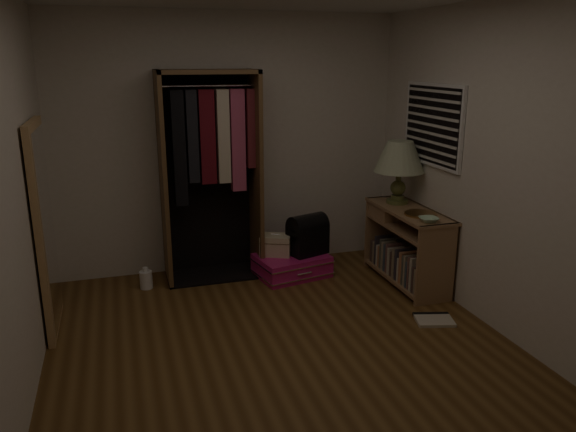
% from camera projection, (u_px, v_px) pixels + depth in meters
% --- Properties ---
extents(ground, '(4.00, 4.00, 0.00)m').
position_uv_depth(ground, '(287.00, 354.00, 4.24)').
color(ground, '#573818').
rests_on(ground, ground).
extents(room_walls, '(3.52, 4.02, 2.60)m').
position_uv_depth(room_walls, '(296.00, 156.00, 3.89)').
color(room_walls, beige).
rests_on(room_walls, ground).
extents(console_bookshelf, '(0.42, 1.12, 0.75)m').
position_uv_depth(console_bookshelf, '(405.00, 244.00, 5.52)').
color(console_bookshelf, '#916946').
rests_on(console_bookshelf, ground).
extents(open_wardrobe, '(0.97, 0.50, 2.05)m').
position_uv_depth(open_wardrobe, '(211.00, 158.00, 5.47)').
color(open_wardrobe, brown).
rests_on(open_wardrobe, ground).
extents(floor_mirror, '(0.06, 0.80, 1.70)m').
position_uv_depth(floor_mirror, '(45.00, 229.00, 4.44)').
color(floor_mirror, tan).
rests_on(floor_mirror, ground).
extents(pink_suitcase, '(0.80, 0.65, 0.22)m').
position_uv_depth(pink_suitcase, '(292.00, 265.00, 5.73)').
color(pink_suitcase, '#C5186A').
rests_on(pink_suitcase, ground).
extents(train_case, '(0.37, 0.32, 0.22)m').
position_uv_depth(train_case, '(276.00, 245.00, 5.69)').
color(train_case, beige).
rests_on(train_case, pink_suitcase).
extents(black_bag, '(0.44, 0.35, 0.41)m').
position_uv_depth(black_bag, '(308.00, 234.00, 5.70)').
color(black_bag, black).
rests_on(black_bag, pink_suitcase).
extents(table_lamp, '(0.53, 0.53, 0.62)m').
position_uv_depth(table_lamp, '(400.00, 158.00, 5.50)').
color(table_lamp, '#50582A').
rests_on(table_lamp, console_bookshelf).
extents(brass_tray, '(0.38, 0.38, 0.02)m').
position_uv_depth(brass_tray, '(420.00, 214.00, 5.20)').
color(brass_tray, olive).
rests_on(brass_tray, console_bookshelf).
extents(ceramic_bowl, '(0.18, 0.18, 0.04)m').
position_uv_depth(ceramic_bowl, '(429.00, 220.00, 4.97)').
color(ceramic_bowl, '#B4D8B5').
rests_on(ceramic_bowl, console_bookshelf).
extents(white_jug, '(0.15, 0.15, 0.21)m').
position_uv_depth(white_jug, '(146.00, 279.00, 5.42)').
color(white_jug, white).
rests_on(white_jug, ground).
extents(floor_book, '(0.36, 0.32, 0.03)m').
position_uv_depth(floor_book, '(433.00, 319.00, 4.77)').
color(floor_book, beige).
rests_on(floor_book, ground).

